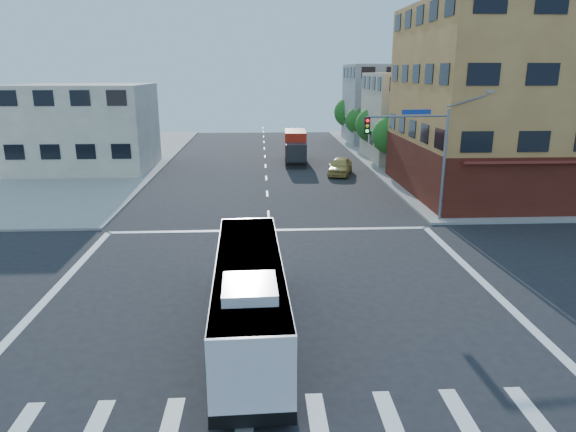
{
  "coord_description": "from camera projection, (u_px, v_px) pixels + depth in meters",
  "views": [
    {
      "loc": [
        -0.45,
        -19.83,
        9.21
      ],
      "look_at": [
        0.83,
        4.26,
        2.36
      ],
      "focal_mm": 32.0,
      "sensor_mm": 36.0,
      "label": 1
    }
  ],
  "objects": [
    {
      "name": "building_west",
      "position": [
        85.0,
        128.0,
        48.42
      ],
      "size": [
        12.06,
        10.06,
        8.0
      ],
      "color": "beige",
      "rests_on": "ground"
    },
    {
      "name": "street_tree_c",
      "position": [
        360.0,
        119.0,
        63.45
      ],
      "size": [
        3.4,
        3.4,
        5.29
      ],
      "color": "#331F12",
      "rests_on": "ground"
    },
    {
      "name": "building_east_far",
      "position": [
        393.0,
        104.0,
        67.18
      ],
      "size": [
        12.06,
        10.06,
        10.0
      ],
      "color": "#A4A49F",
      "rests_on": "ground"
    },
    {
      "name": "transit_bus",
      "position": [
        250.0,
        296.0,
        18.08
      ],
      "size": [
        2.65,
        10.83,
        3.19
      ],
      "rotation": [
        0.0,
        0.0,
        0.03
      ],
      "color": "black",
      "rests_on": "ground"
    },
    {
      "name": "box_truck",
      "position": [
        295.0,
        148.0,
        52.84
      ],
      "size": [
        2.38,
        7.21,
        3.21
      ],
      "rotation": [
        0.0,
        0.0,
        -0.04
      ],
      "color": "#232328",
      "rests_on": "ground"
    },
    {
      "name": "street_tree_d",
      "position": [
        349.0,
        111.0,
        71.02
      ],
      "size": [
        4.0,
        4.0,
        6.03
      ],
      "color": "#331F12",
      "rests_on": "ground"
    },
    {
      "name": "ground",
      "position": [
        274.0,
        298.0,
        21.59
      ],
      "size": [
        120.0,
        120.0,
        0.0
      ],
      "primitive_type": "plane",
      "color": "black",
      "rests_on": "ground"
    },
    {
      "name": "street_tree_a",
      "position": [
        392.0,
        133.0,
        48.05
      ],
      "size": [
        3.6,
        3.6,
        5.53
      ],
      "color": "#331F12",
      "rests_on": "ground"
    },
    {
      "name": "parked_car",
      "position": [
        340.0,
        166.0,
        46.89
      ],
      "size": [
        3.1,
        4.94,
        1.57
      ],
      "primitive_type": "imported",
      "rotation": [
        0.0,
        0.0,
        -0.29
      ],
      "color": "tan",
      "rests_on": "ground"
    },
    {
      "name": "signal_mast_ne",
      "position": [
        419.0,
        143.0,
        30.9
      ],
      "size": [
        7.91,
        1.13,
        8.07
      ],
      "color": "slate",
      "rests_on": "ground"
    },
    {
      "name": "street_tree_b",
      "position": [
        374.0,
        123.0,
        55.69
      ],
      "size": [
        3.8,
        3.8,
        5.79
      ],
      "color": "#331F12",
      "rests_on": "ground"
    },
    {
      "name": "building_east_near",
      "position": [
        426.0,
        117.0,
        53.87
      ],
      "size": [
        12.06,
        10.06,
        9.0
      ],
      "color": "beige",
      "rests_on": "ground"
    },
    {
      "name": "corner_building_ne",
      "position": [
        531.0,
        116.0,
        38.76
      ],
      "size": [
        18.1,
        15.44,
        14.0
      ],
      "color": "#CC9249",
      "rests_on": "ground"
    }
  ]
}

